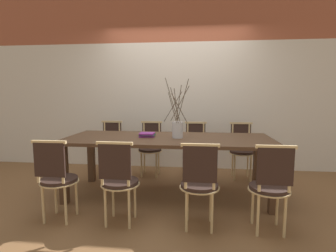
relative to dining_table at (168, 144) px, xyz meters
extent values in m
plane|color=brown|center=(0.00, 0.00, -0.68)|extent=(16.00, 16.00, 0.00)
cube|color=beige|center=(0.00, 1.36, 0.43)|extent=(12.00, 0.06, 2.22)
cube|color=#9E5138|center=(0.00, 1.36, 2.03)|extent=(12.00, 0.06, 0.98)
cube|color=#4C3321|center=(0.00, 0.00, 0.07)|extent=(2.65, 1.04, 0.04)
cube|color=#4C3321|center=(-1.22, -0.42, -0.32)|extent=(0.09, 0.09, 0.73)
cube|color=#4C3321|center=(1.22, -0.42, -0.32)|extent=(0.09, 0.09, 0.73)
cube|color=#4C3321|center=(-1.22, 0.42, -0.32)|extent=(0.09, 0.09, 0.73)
cube|color=#4C3321|center=(1.22, 0.42, -0.32)|extent=(0.09, 0.09, 0.73)
cylinder|color=black|center=(-1.06, -0.80, -0.25)|extent=(0.37, 0.37, 0.04)
cylinder|color=tan|center=(-1.06, -0.80, -0.27)|extent=(0.40, 0.40, 0.01)
cylinder|color=tan|center=(-1.18, -0.68, -0.47)|extent=(0.03, 0.03, 0.42)
cylinder|color=tan|center=(-0.94, -0.68, -0.47)|extent=(0.03, 0.03, 0.42)
cylinder|color=tan|center=(-1.18, -0.92, -0.47)|extent=(0.03, 0.03, 0.42)
cylinder|color=tan|center=(-0.94, -0.92, -0.47)|extent=(0.03, 0.03, 0.42)
cylinder|color=tan|center=(-1.19, -0.96, -0.02)|extent=(0.03, 0.03, 0.43)
cylinder|color=tan|center=(-0.93, -0.96, -0.02)|extent=(0.03, 0.03, 0.43)
cube|color=black|center=(-1.06, -0.96, 0.00)|extent=(0.32, 0.02, 0.34)
cube|color=tan|center=(-1.06, -0.96, 0.18)|extent=(0.36, 0.03, 0.03)
cylinder|color=black|center=(-0.40, -0.80, -0.25)|extent=(0.37, 0.37, 0.04)
cylinder|color=tan|center=(-0.40, -0.80, -0.27)|extent=(0.40, 0.40, 0.01)
cylinder|color=tan|center=(-0.52, -0.68, -0.47)|extent=(0.03, 0.03, 0.42)
cylinder|color=tan|center=(-0.28, -0.68, -0.47)|extent=(0.03, 0.03, 0.42)
cylinder|color=tan|center=(-0.52, -0.92, -0.47)|extent=(0.03, 0.03, 0.42)
cylinder|color=tan|center=(-0.28, -0.92, -0.47)|extent=(0.03, 0.03, 0.42)
cylinder|color=tan|center=(-0.53, -0.96, -0.02)|extent=(0.03, 0.03, 0.43)
cylinder|color=tan|center=(-0.27, -0.96, -0.02)|extent=(0.03, 0.03, 0.43)
cube|color=black|center=(-0.40, -0.96, 0.00)|extent=(0.32, 0.02, 0.34)
cube|color=tan|center=(-0.40, -0.96, 0.18)|extent=(0.36, 0.03, 0.03)
cylinder|color=black|center=(0.40, -0.80, -0.25)|extent=(0.37, 0.37, 0.04)
cylinder|color=tan|center=(0.40, -0.80, -0.27)|extent=(0.40, 0.40, 0.01)
cylinder|color=tan|center=(0.28, -0.68, -0.47)|extent=(0.03, 0.03, 0.42)
cylinder|color=tan|center=(0.52, -0.68, -0.47)|extent=(0.03, 0.03, 0.42)
cylinder|color=tan|center=(0.28, -0.92, -0.47)|extent=(0.03, 0.03, 0.42)
cylinder|color=tan|center=(0.52, -0.92, -0.47)|extent=(0.03, 0.03, 0.42)
cylinder|color=tan|center=(0.27, -0.96, -0.02)|extent=(0.03, 0.03, 0.43)
cylinder|color=tan|center=(0.53, -0.96, -0.02)|extent=(0.03, 0.03, 0.43)
cube|color=black|center=(0.40, -0.96, 0.00)|extent=(0.32, 0.02, 0.34)
cube|color=tan|center=(0.40, -0.96, 0.18)|extent=(0.36, 0.03, 0.03)
cylinder|color=black|center=(1.07, -0.80, -0.25)|extent=(0.37, 0.37, 0.04)
cylinder|color=tan|center=(1.07, -0.80, -0.27)|extent=(0.40, 0.40, 0.01)
cylinder|color=tan|center=(0.95, -0.68, -0.47)|extent=(0.03, 0.03, 0.42)
cylinder|color=tan|center=(1.19, -0.68, -0.47)|extent=(0.03, 0.03, 0.42)
cylinder|color=tan|center=(0.95, -0.92, -0.47)|extent=(0.03, 0.03, 0.42)
cylinder|color=tan|center=(1.19, -0.92, -0.47)|extent=(0.03, 0.03, 0.42)
cylinder|color=tan|center=(0.94, -0.96, -0.02)|extent=(0.03, 0.03, 0.43)
cylinder|color=tan|center=(1.20, -0.96, -0.02)|extent=(0.03, 0.03, 0.43)
cube|color=black|center=(1.07, -0.96, 0.00)|extent=(0.32, 0.02, 0.34)
cube|color=tan|center=(1.07, -0.96, 0.18)|extent=(0.36, 0.03, 0.03)
cylinder|color=black|center=(-1.07, 0.80, -0.25)|extent=(0.37, 0.37, 0.04)
cylinder|color=tan|center=(-1.07, 0.80, -0.27)|extent=(0.40, 0.40, 0.01)
cylinder|color=tan|center=(-0.94, 0.68, -0.47)|extent=(0.03, 0.03, 0.42)
cylinder|color=tan|center=(-1.19, 0.68, -0.47)|extent=(0.03, 0.03, 0.42)
cylinder|color=tan|center=(-0.94, 0.92, -0.47)|extent=(0.03, 0.03, 0.42)
cylinder|color=tan|center=(-1.19, 0.92, -0.47)|extent=(0.03, 0.03, 0.42)
cylinder|color=tan|center=(-0.94, 0.96, -0.02)|extent=(0.03, 0.03, 0.43)
cylinder|color=tan|center=(-1.20, 0.96, -0.02)|extent=(0.03, 0.03, 0.43)
cube|color=black|center=(-1.07, 0.96, 0.00)|extent=(0.32, 0.02, 0.34)
cube|color=tan|center=(-1.07, 0.96, 0.18)|extent=(0.36, 0.03, 0.03)
cylinder|color=black|center=(-0.38, 0.80, -0.25)|extent=(0.37, 0.37, 0.04)
cylinder|color=tan|center=(-0.38, 0.80, -0.27)|extent=(0.40, 0.40, 0.01)
cylinder|color=tan|center=(-0.26, 0.68, -0.47)|extent=(0.03, 0.03, 0.42)
cylinder|color=tan|center=(-0.50, 0.68, -0.47)|extent=(0.03, 0.03, 0.42)
cylinder|color=tan|center=(-0.26, 0.92, -0.47)|extent=(0.03, 0.03, 0.42)
cylinder|color=tan|center=(-0.50, 0.92, -0.47)|extent=(0.03, 0.03, 0.42)
cylinder|color=tan|center=(-0.25, 0.96, -0.02)|extent=(0.03, 0.03, 0.43)
cylinder|color=tan|center=(-0.51, 0.96, -0.02)|extent=(0.03, 0.03, 0.43)
cube|color=black|center=(-0.38, 0.96, 0.00)|extent=(0.32, 0.02, 0.34)
cube|color=tan|center=(-0.38, 0.96, 0.18)|extent=(0.36, 0.03, 0.03)
cylinder|color=black|center=(0.35, 0.80, -0.25)|extent=(0.37, 0.37, 0.04)
cylinder|color=tan|center=(0.35, 0.80, -0.27)|extent=(0.40, 0.40, 0.01)
cylinder|color=tan|center=(0.47, 0.68, -0.47)|extent=(0.03, 0.03, 0.42)
cylinder|color=tan|center=(0.23, 0.68, -0.47)|extent=(0.03, 0.03, 0.42)
cylinder|color=tan|center=(0.47, 0.92, -0.47)|extent=(0.03, 0.03, 0.42)
cylinder|color=tan|center=(0.23, 0.92, -0.47)|extent=(0.03, 0.03, 0.42)
cylinder|color=tan|center=(0.48, 0.96, -0.02)|extent=(0.03, 0.03, 0.43)
cylinder|color=tan|center=(0.22, 0.96, -0.02)|extent=(0.03, 0.03, 0.43)
cube|color=black|center=(0.35, 0.96, 0.00)|extent=(0.32, 0.02, 0.34)
cube|color=tan|center=(0.35, 0.96, 0.18)|extent=(0.36, 0.03, 0.03)
cylinder|color=black|center=(1.07, 0.80, -0.25)|extent=(0.37, 0.37, 0.04)
cylinder|color=tan|center=(1.07, 0.80, -0.27)|extent=(0.40, 0.40, 0.01)
cylinder|color=tan|center=(1.19, 0.68, -0.47)|extent=(0.03, 0.03, 0.42)
cylinder|color=tan|center=(0.95, 0.68, -0.47)|extent=(0.03, 0.03, 0.42)
cylinder|color=tan|center=(1.19, 0.92, -0.47)|extent=(0.03, 0.03, 0.42)
cylinder|color=tan|center=(0.95, 0.92, -0.47)|extent=(0.03, 0.03, 0.42)
cylinder|color=tan|center=(1.20, 0.96, -0.02)|extent=(0.03, 0.03, 0.43)
cylinder|color=tan|center=(0.94, 0.96, -0.02)|extent=(0.03, 0.03, 0.43)
cube|color=black|center=(1.07, 0.96, 0.00)|extent=(0.32, 0.02, 0.34)
cube|color=tan|center=(1.07, 0.96, 0.18)|extent=(0.36, 0.03, 0.03)
cylinder|color=silver|center=(0.12, -0.01, 0.19)|extent=(0.14, 0.14, 0.21)
cylinder|color=#473828|center=(0.10, -0.07, 0.51)|extent=(0.14, 0.06, 0.44)
cylinder|color=#473828|center=(0.06, 0.10, 0.49)|extent=(0.23, 0.15, 0.39)
cylinder|color=#473828|center=(0.14, 0.11, 0.52)|extent=(0.25, 0.04, 0.46)
cylinder|color=#473828|center=(0.11, -0.04, 0.50)|extent=(0.06, 0.05, 0.42)
cylinder|color=#473828|center=(0.19, 0.07, 0.57)|extent=(0.16, 0.13, 0.55)
cylinder|color=#473828|center=(0.06, -0.10, 0.57)|extent=(0.19, 0.15, 0.56)
cylinder|color=#473828|center=(0.06, -0.07, 0.48)|extent=(0.13, 0.13, 0.38)
cylinder|color=#473828|center=(0.13, 0.02, 0.53)|extent=(0.08, 0.03, 0.47)
cylinder|color=#473828|center=(0.15, -0.10, 0.47)|extent=(0.20, 0.06, 0.36)
cube|color=#842D8C|center=(-0.28, 0.04, 0.10)|extent=(0.22, 0.18, 0.02)
cube|color=#1E6B4C|center=(-0.28, 0.04, 0.11)|extent=(0.20, 0.16, 0.01)
cube|color=#842D8C|center=(-0.28, 0.03, 0.13)|extent=(0.19, 0.18, 0.02)
camera|label=1|loc=(0.37, -3.32, 0.64)|focal=28.00mm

